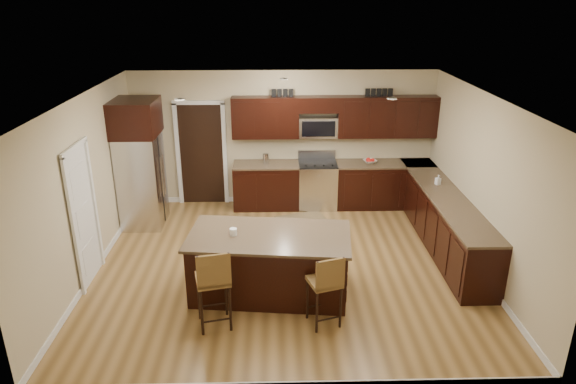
{
  "coord_description": "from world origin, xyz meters",
  "views": [
    {
      "loc": [
        -0.16,
        -7.22,
        4.09
      ],
      "look_at": [
        0.03,
        0.4,
        1.11
      ],
      "focal_mm": 32.0,
      "sensor_mm": 36.0,
      "label": 1
    }
  ],
  "objects_px": {
    "range": "(317,184)",
    "refrigerator": "(140,162)",
    "stool_right": "(326,283)",
    "stool_left": "(213,280)",
    "island": "(270,265)"
  },
  "relations": [
    {
      "from": "stool_right",
      "to": "stool_left",
      "type": "bearing_deg",
      "value": 162.24
    },
    {
      "from": "range",
      "to": "refrigerator",
      "type": "height_order",
      "value": "refrigerator"
    },
    {
      "from": "stool_right",
      "to": "refrigerator",
      "type": "bearing_deg",
      "value": 115.2
    },
    {
      "from": "island",
      "to": "refrigerator",
      "type": "height_order",
      "value": "refrigerator"
    },
    {
      "from": "range",
      "to": "island",
      "type": "relative_size",
      "value": 0.47
    },
    {
      "from": "range",
      "to": "stool_right",
      "type": "height_order",
      "value": "range"
    },
    {
      "from": "stool_left",
      "to": "stool_right",
      "type": "relative_size",
      "value": 1.1
    },
    {
      "from": "island",
      "to": "stool_right",
      "type": "xyz_separation_m",
      "value": [
        0.73,
        -0.84,
        0.21
      ]
    },
    {
      "from": "stool_left",
      "to": "stool_right",
      "type": "height_order",
      "value": "stool_left"
    },
    {
      "from": "island",
      "to": "refrigerator",
      "type": "relative_size",
      "value": 1.01
    },
    {
      "from": "island",
      "to": "refrigerator",
      "type": "xyz_separation_m",
      "value": [
        -2.36,
        2.45,
        0.78
      ]
    },
    {
      "from": "range",
      "to": "stool_left",
      "type": "distance_m",
      "value": 4.37
    },
    {
      "from": "range",
      "to": "stool_right",
      "type": "bearing_deg",
      "value": -92.98
    },
    {
      "from": "stool_left",
      "to": "refrigerator",
      "type": "height_order",
      "value": "refrigerator"
    },
    {
      "from": "stool_left",
      "to": "range",
      "type": "bearing_deg",
      "value": 54.72
    }
  ]
}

